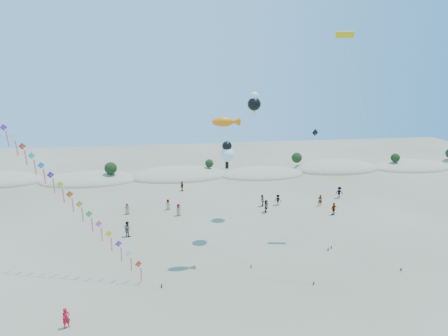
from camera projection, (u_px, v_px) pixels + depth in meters
ground at (202, 333)px, 27.66m from camera, size 160.00×160.00×0.00m
dune_ridge at (184, 176)px, 71.08m from camera, size 145.30×11.49×5.57m
kite_train at (28, 153)px, 35.08m from camera, size 22.80×11.85×22.09m
fish_kite at (226, 122)px, 35.70m from camera, size 8.49×6.86×14.76m
cartoon_kite_low at (227, 153)px, 41.73m from camera, size 2.07×8.36×11.51m
cartoon_kite_high at (254, 103)px, 47.83m from camera, size 6.72×12.99×16.60m
parafoil_kite at (346, 41)px, 40.42m from camera, size 3.65×10.77×23.23m
dark_kite at (319, 163)px, 46.10m from camera, size 1.94×9.94×11.93m
flyer_foreground at (66, 318)px, 28.13m from camera, size 0.71×0.65×1.63m
beachgoers at (246, 204)px, 53.13m from camera, size 32.98×18.15×1.88m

